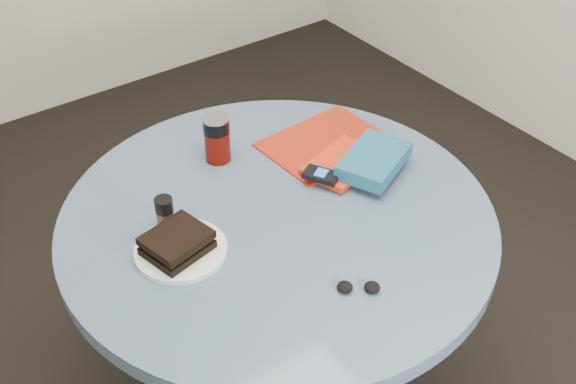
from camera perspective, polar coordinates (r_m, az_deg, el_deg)
table at (r=1.76m, az=-0.79°, el=-5.81°), size 1.00×1.00×0.75m
plate at (r=1.57m, az=-8.46°, el=-4.58°), size 0.25×0.25×0.01m
sandwich at (r=1.54m, az=-8.77°, el=-3.98°), size 0.15×0.13×0.05m
soda_can at (r=1.79m, az=-5.63°, el=4.23°), size 0.08×0.08×0.12m
pepper_grinder at (r=1.60m, az=-9.69°, el=-1.81°), size 0.05×0.05×0.09m
magazine at (r=1.87m, az=2.93°, el=3.87°), size 0.32×0.24×0.01m
red_book at (r=1.79m, az=4.31°, el=2.29°), size 0.22×0.18×0.02m
novel at (r=1.76m, az=6.81°, el=2.48°), size 0.22×0.19×0.04m
mp3_player at (r=1.72m, az=2.64°, el=1.34°), size 0.08×0.10×0.02m
headphones at (r=1.47m, az=5.59°, el=-7.49°), size 0.09×0.08×0.02m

